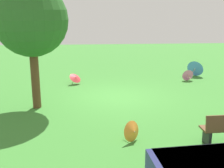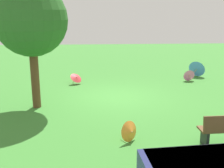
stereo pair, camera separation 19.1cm
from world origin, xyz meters
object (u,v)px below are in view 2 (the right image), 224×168
(parasol_red_0, at_px, (76,77))
(parasol_pink_0, at_px, (189,75))
(parasol_orange_1, at_px, (130,132))
(shade_tree, at_px, (31,21))
(parasol_blue_0, at_px, (197,68))

(parasol_red_0, relative_size, parasol_pink_0, 1.28)
(parasol_pink_0, bearing_deg, parasol_orange_1, 59.72)
(shade_tree, xyz_separation_m, parasol_blue_0, (-7.99, -4.68, -2.75))
(parasol_orange_1, bearing_deg, parasol_pink_0, -120.28)
(parasol_red_0, height_order, parasol_blue_0, parasol_blue_0)
(shade_tree, distance_m, parasol_blue_0, 9.66)
(shade_tree, height_order, parasol_orange_1, shade_tree)
(shade_tree, relative_size, parasol_red_0, 5.75)
(parasol_red_0, height_order, parasol_pink_0, parasol_pink_0)
(parasol_red_0, bearing_deg, parasol_orange_1, 105.82)
(parasol_orange_1, relative_size, parasol_blue_0, 0.59)
(shade_tree, bearing_deg, parasol_orange_1, 134.99)
(shade_tree, height_order, parasol_red_0, shade_tree)
(parasol_pink_0, relative_size, parasol_blue_0, 0.60)
(parasol_orange_1, bearing_deg, parasol_red_0, -74.18)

